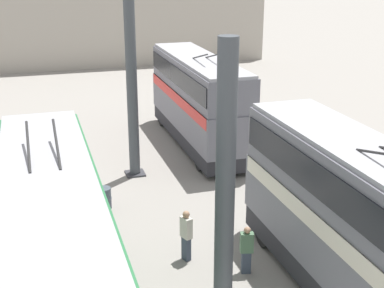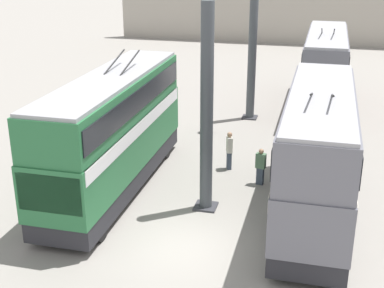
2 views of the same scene
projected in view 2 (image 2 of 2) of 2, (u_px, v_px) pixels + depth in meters
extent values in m
plane|color=gray|center=(186.00, 247.00, 18.71)|extent=(240.00, 240.00, 0.00)
cube|color=#A8A093|center=(288.00, 8.00, 54.65)|extent=(0.50, 36.00, 7.22)
cylinder|color=#42474C|center=(207.00, 111.00, 20.07)|extent=(0.49, 0.49, 8.10)
cube|color=#333338|center=(206.00, 206.00, 21.49)|extent=(0.88, 0.88, 0.08)
cylinder|color=#42474C|center=(252.00, 51.00, 30.95)|extent=(0.49, 0.49, 8.10)
cube|color=#333338|center=(250.00, 117.00, 32.38)|extent=(0.88, 0.88, 0.08)
cylinder|color=black|center=(340.00, 169.00, 23.90)|extent=(1.00, 0.30, 1.00)
cylinder|color=black|center=(292.00, 164.00, 24.38)|extent=(1.00, 0.30, 1.00)
cylinder|color=black|center=(341.00, 256.00, 17.27)|extent=(1.00, 0.30, 1.00)
cylinder|color=black|center=(276.00, 247.00, 17.75)|extent=(1.00, 0.30, 1.00)
cube|color=#28282D|center=(313.00, 200.00, 20.67)|extent=(10.11, 2.45, 0.77)
cube|color=slate|center=(316.00, 167.00, 20.19)|extent=(10.32, 2.50, 1.96)
cube|color=silver|center=(317.00, 150.00, 19.94)|extent=(10.01, 2.54, 0.55)
cube|color=slate|center=(320.00, 120.00, 19.52)|extent=(10.21, 2.43, 1.77)
cube|color=black|center=(320.00, 118.00, 19.49)|extent=(9.90, 2.51, 0.97)
cube|color=#9E9EA3|center=(322.00, 95.00, 19.18)|extent=(10.11, 2.25, 0.14)
cube|color=black|center=(320.00, 121.00, 24.74)|extent=(0.12, 2.30, 1.25)
cylinder|color=#282828|center=(333.00, 95.00, 17.81)|extent=(2.35, 0.07, 0.65)
cylinder|color=#282828|center=(311.00, 94.00, 17.97)|extent=(2.35, 0.07, 0.65)
cylinder|color=black|center=(338.00, 87.00, 37.48)|extent=(0.93, 0.30, 0.93)
cylinder|color=black|center=(308.00, 85.00, 37.96)|extent=(0.93, 0.30, 0.93)
cylinder|color=black|center=(339.00, 119.00, 30.62)|extent=(0.93, 0.30, 0.93)
cylinder|color=black|center=(302.00, 117.00, 31.11)|extent=(0.93, 0.30, 0.93)
cube|color=#28282D|center=(322.00, 98.00, 34.14)|extent=(10.35, 2.45, 0.76)
cube|color=slate|center=(324.00, 77.00, 33.65)|extent=(10.56, 2.50, 1.98)
cube|color=red|center=(325.00, 66.00, 33.40)|extent=(10.25, 2.54, 0.55)
cube|color=slate|center=(327.00, 48.00, 33.01)|extent=(10.46, 2.43, 1.66)
cube|color=black|center=(327.00, 47.00, 32.98)|extent=(10.14, 2.51, 0.91)
cube|color=#9E9EA3|center=(328.00, 34.00, 32.69)|extent=(10.35, 2.25, 0.14)
cube|color=black|center=(326.00, 58.00, 38.32)|extent=(0.12, 2.30, 1.27)
cylinder|color=#282828|center=(334.00, 31.00, 31.28)|extent=(2.35, 0.07, 0.65)
cylinder|color=#282828|center=(322.00, 31.00, 31.44)|extent=(2.35, 0.07, 0.65)
cylinder|color=black|center=(100.00, 227.00, 18.98)|extent=(1.04, 0.30, 1.04)
cylinder|color=black|center=(46.00, 220.00, 19.46)|extent=(1.04, 0.30, 1.04)
cylinder|color=black|center=(166.00, 147.00, 26.32)|extent=(1.04, 0.30, 1.04)
cylinder|color=black|center=(126.00, 143.00, 26.80)|extent=(1.04, 0.30, 1.04)
cube|color=#28282D|center=(115.00, 174.00, 22.92)|extent=(10.88, 2.45, 0.78)
cube|color=#286B3D|center=(114.00, 142.00, 22.41)|extent=(11.10, 2.50, 2.12)
cube|color=white|center=(113.00, 124.00, 22.13)|extent=(10.77, 2.54, 0.55)
cube|color=#286B3D|center=(111.00, 99.00, 21.74)|extent=(10.99, 2.43, 1.62)
cube|color=black|center=(111.00, 97.00, 21.71)|extent=(10.66, 2.51, 0.89)
cube|color=#9E9EA3|center=(110.00, 78.00, 21.43)|extent=(10.88, 2.25, 0.14)
cube|color=black|center=(50.00, 194.00, 17.36)|extent=(0.12, 2.30, 1.36)
cylinder|color=#282828|center=(130.00, 62.00, 22.48)|extent=(2.35, 0.07, 0.65)
cylinder|color=#282828|center=(115.00, 62.00, 22.64)|extent=(2.35, 0.07, 0.65)
cube|color=#384251|center=(229.00, 160.00, 25.00)|extent=(0.35, 0.29, 0.85)
cube|color=beige|center=(229.00, 145.00, 24.71)|extent=(0.48, 0.37, 0.74)
sphere|color=#A37A5B|center=(230.00, 135.00, 24.54)|extent=(0.24, 0.24, 0.24)
cube|color=#384251|center=(260.00, 176.00, 23.42)|extent=(0.27, 0.34, 0.77)
cube|color=#4C7051|center=(261.00, 161.00, 23.17)|extent=(0.33, 0.46, 0.67)
sphere|color=#A37A5B|center=(261.00, 151.00, 23.01)|extent=(0.22, 0.22, 0.22)
cylinder|color=#424C56|center=(208.00, 125.00, 29.78)|extent=(0.59, 0.59, 0.89)
cylinder|color=#424C56|center=(208.00, 125.00, 29.78)|extent=(0.62, 0.62, 0.04)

